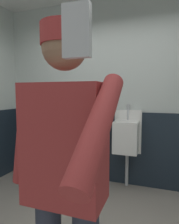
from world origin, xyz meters
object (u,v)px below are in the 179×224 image
urinal_middle (126,136)px  person (65,168)px  cell_phone (77,31)px  urinal_left (79,133)px

urinal_middle → person: (-0.00, -1.97, 0.24)m
urinal_middle → cell_phone: (0.28, -2.47, 0.75)m
urinal_middle → person: person is taller
urinal_middle → cell_phone: size_ratio=11.27×
urinal_middle → person: 1.98m
urinal_left → person: 2.12m
urinal_left → urinal_middle: same height
urinal_middle → person: size_ratio=0.72×
cell_phone → person: bearing=117.6°
person → cell_phone: person is taller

